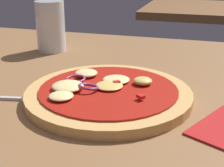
{
  "coord_description": "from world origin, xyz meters",
  "views": [
    {
      "loc": [
        0.2,
        -0.49,
        0.25
      ],
      "look_at": [
        0.06,
        -0.0,
        0.05
      ],
      "focal_mm": 52.74,
      "sensor_mm": 36.0,
      "label": 1
    }
  ],
  "objects": [
    {
      "name": "beer_glass",
      "position": [
        -0.17,
        0.22,
        0.09
      ],
      "size": [
        0.07,
        0.07,
        0.12
      ],
      "color": "silver",
      "rests_on": "dining_table"
    },
    {
      "name": "background_table",
      "position": [
        0.22,
        1.14,
        0.02
      ],
      "size": [
        0.65,
        0.51,
        0.03
      ],
      "color": "brown",
      "rests_on": "ground"
    },
    {
      "name": "fork",
      "position": [
        -0.1,
        -0.07,
        0.04
      ],
      "size": [
        0.19,
        0.05,
        0.01
      ],
      "color": "silver",
      "rests_on": "dining_table"
    },
    {
      "name": "dining_table",
      "position": [
        0.0,
        0.0,
        0.02
      ],
      "size": [
        1.36,
        0.87,
        0.03
      ],
      "color": "brown",
      "rests_on": "ground"
    },
    {
      "name": "pizza",
      "position": [
        0.05,
        -0.02,
        0.05
      ],
      "size": [
        0.27,
        0.27,
        0.03
      ],
      "color": "tan",
      "rests_on": "dining_table"
    }
  ]
}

